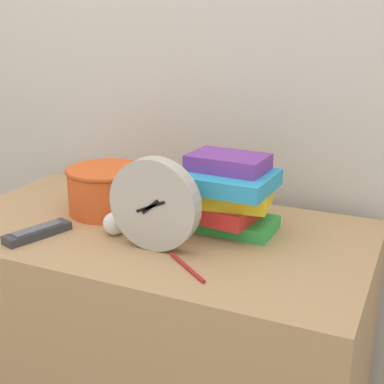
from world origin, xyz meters
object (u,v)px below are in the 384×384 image
(desk_clock, at_px, (154,204))
(basket, at_px, (107,188))
(crumpled_paper_ball, at_px, (114,224))
(pen, at_px, (187,267))
(tv_remote, at_px, (38,232))
(book_stack, at_px, (226,193))

(desk_clock, height_order, basket, desk_clock)
(desk_clock, height_order, crumpled_paper_ball, desk_clock)
(pen, bearing_deg, crumpled_paper_ball, 157.81)
(desk_clock, bearing_deg, crumpled_paper_ball, 165.80)
(basket, bearing_deg, tv_remote, -104.74)
(book_stack, bearing_deg, tv_remote, -150.03)
(crumpled_paper_ball, height_order, pen, crumpled_paper_ball)
(tv_remote, relative_size, crumpled_paper_ball, 3.09)
(tv_remote, xyz_separation_m, pen, (0.40, -0.01, -0.01))
(tv_remote, bearing_deg, crumpled_paper_ball, 29.01)
(desk_clock, distance_m, pen, 0.16)
(book_stack, bearing_deg, crumpled_paper_ball, -149.38)
(book_stack, bearing_deg, desk_clock, -121.50)
(basket, height_order, pen, basket)
(crumpled_paper_ball, bearing_deg, basket, 128.34)
(basket, bearing_deg, pen, -33.66)
(desk_clock, xyz_separation_m, basket, (-0.23, 0.16, -0.04))
(tv_remote, relative_size, pen, 1.41)
(desk_clock, bearing_deg, pen, -30.50)
(basket, xyz_separation_m, tv_remote, (-0.06, -0.22, -0.05))
(book_stack, xyz_separation_m, pen, (0.01, -0.23, -0.09))
(tv_remote, bearing_deg, basket, 75.26)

